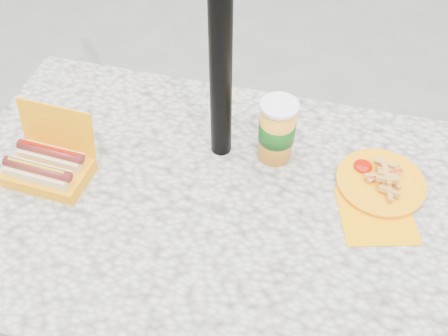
% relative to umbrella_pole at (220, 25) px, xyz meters
% --- Properties ---
extents(ground, '(60.00, 60.00, 0.00)m').
position_rel_umbrella_pole_xyz_m(ground, '(0.00, -0.16, -1.10)').
color(ground, slate).
extents(picnic_table, '(1.20, 0.80, 0.75)m').
position_rel_umbrella_pole_xyz_m(picnic_table, '(0.00, -0.16, -0.46)').
color(picnic_table, beige).
rests_on(picnic_table, ground).
extents(umbrella_pole, '(0.05, 0.05, 2.20)m').
position_rel_umbrella_pole_xyz_m(umbrella_pole, '(0.00, 0.00, 0.00)').
color(umbrella_pole, black).
rests_on(umbrella_pole, ground).
extents(hotdog_box, '(0.20, 0.16, 0.15)m').
position_rel_umbrella_pole_xyz_m(hotdog_box, '(-0.37, -0.18, -0.32)').
color(hotdog_box, '#FF9A05').
rests_on(hotdog_box, picnic_table).
extents(fries_plate, '(0.21, 0.29, 0.04)m').
position_rel_umbrella_pole_xyz_m(fries_plate, '(0.39, -0.03, -0.34)').
color(fries_plate, '#FF9F00').
rests_on(fries_plate, picnic_table).
extents(soda_cup, '(0.09, 0.09, 0.16)m').
position_rel_umbrella_pole_xyz_m(soda_cup, '(0.13, 0.01, -0.27)').
color(soda_cup, '#FF9D27').
rests_on(soda_cup, picnic_table).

